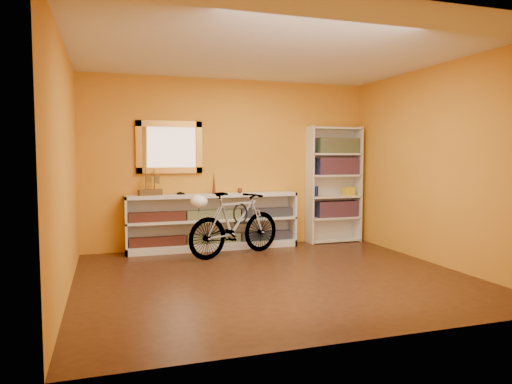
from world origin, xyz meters
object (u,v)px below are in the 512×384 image
object	(u,v)px
bookcase	(334,185)
bicycle	(235,224)
helmet	(199,202)
console_unit	(214,222)

from	to	relation	value
bookcase	bicycle	bearing A→B (deg)	-162.86
bookcase	bicycle	size ratio (longest dim) A/B	1.21
bicycle	helmet	bearing A→B (deg)	90.00
console_unit	helmet	xyz separation A→B (m)	(-0.37, -0.76, 0.38)
console_unit	bicycle	world-z (taller)	bicycle
console_unit	bookcase	world-z (taller)	bookcase
bicycle	helmet	world-z (taller)	bicycle
bicycle	helmet	distance (m)	0.69
console_unit	helmet	size ratio (longest dim) A/B	11.06
console_unit	helmet	distance (m)	0.92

